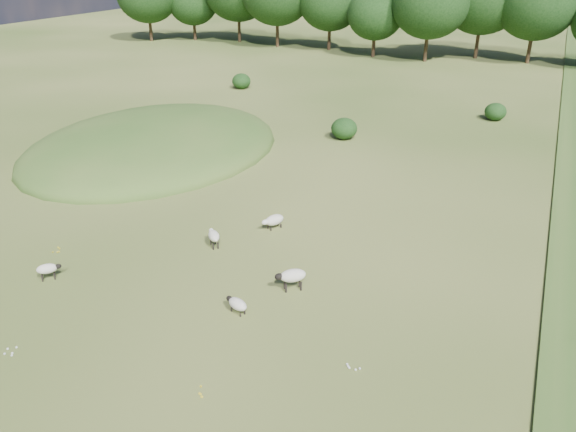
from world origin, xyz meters
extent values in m
plane|color=#2C4816|center=(0.00, 20.00, 0.00)|extent=(160.00, 160.00, 0.00)
ellipsoid|color=#33561E|center=(-12.00, 12.00, 0.00)|extent=(16.00, 20.00, 4.00)
cylinder|color=black|center=(-42.96, 52.57, 1.89)|extent=(0.44, 0.44, 3.77)
cylinder|color=black|center=(-37.62, 56.23, 1.56)|extent=(0.44, 0.44, 3.12)
ellipsoid|color=black|center=(-37.62, 56.23, 5.38)|extent=(7.28, 7.28, 6.55)
cylinder|color=black|center=(-30.54, 57.35, 2.11)|extent=(0.44, 0.44, 4.21)
cylinder|color=black|center=(-23.43, 55.54, 2.09)|extent=(0.44, 0.44, 4.18)
cylinder|color=black|center=(-15.94, 56.24, 1.80)|extent=(0.44, 0.44, 3.61)
ellipsoid|color=black|center=(-15.94, 56.24, 6.21)|extent=(8.41, 8.41, 7.57)
cylinder|color=black|center=(-8.82, 53.43, 1.51)|extent=(0.44, 0.44, 3.02)
ellipsoid|color=black|center=(-8.82, 53.43, 5.20)|extent=(7.04, 7.04, 6.34)
cylinder|color=black|center=(-2.08, 52.98, 1.95)|extent=(0.44, 0.44, 3.90)
ellipsoid|color=black|center=(-2.08, 52.98, 6.71)|extent=(9.09, 9.09, 8.18)
cylinder|color=black|center=(3.25, 57.90, 2.11)|extent=(0.44, 0.44, 4.22)
cylinder|color=black|center=(9.45, 56.94, 1.97)|extent=(0.44, 0.44, 3.94)
ellipsoid|color=black|center=(9.45, 56.94, 6.79)|extent=(9.20, 9.20, 8.28)
ellipsoid|color=black|center=(-0.66, 19.52, 0.77)|extent=(1.89, 1.89, 1.55)
ellipsoid|color=black|center=(8.77, 29.29, 0.70)|extent=(1.71, 1.71, 1.40)
ellipsoid|color=black|center=(-15.35, 30.58, 0.75)|extent=(1.82, 1.82, 1.49)
ellipsoid|color=beige|center=(1.10, 4.33, 0.46)|extent=(0.98, 1.17, 0.53)
ellipsoid|color=silver|center=(0.83, 3.84, 0.50)|extent=(0.38, 0.42, 0.27)
cylinder|color=black|center=(1.07, 4.01, 0.10)|extent=(0.08, 0.08, 0.19)
cylinder|color=black|center=(0.84, 4.13, 0.10)|extent=(0.08, 0.08, 0.19)
cylinder|color=black|center=(1.36, 4.53, 0.10)|extent=(0.08, 0.08, 0.19)
cylinder|color=black|center=(1.14, 4.66, 0.10)|extent=(0.08, 0.08, 0.19)
ellipsoid|color=beige|center=(4.23, -0.35, 0.67)|extent=(1.19, 1.12, 0.55)
ellipsoid|color=black|center=(3.77, -0.72, 0.70)|extent=(0.44, 0.42, 0.28)
cylinder|color=black|center=(4.07, -0.65, 0.20)|extent=(0.08, 0.08, 0.39)
cylinder|color=black|center=(3.90, -0.45, 0.20)|extent=(0.08, 0.08, 0.39)
cylinder|color=black|center=(4.56, -0.26, 0.20)|extent=(0.08, 0.08, 0.39)
cylinder|color=black|center=(4.39, -0.05, 0.20)|extent=(0.08, 0.08, 0.39)
ellipsoid|color=beige|center=(2.99, -2.71, 0.39)|extent=(0.98, 0.72, 0.45)
ellipsoid|color=black|center=(2.53, -2.56, 0.42)|extent=(0.34, 0.29, 0.23)
cylinder|color=black|center=(2.71, -2.73, 0.08)|extent=(0.06, 0.06, 0.16)
cylinder|color=black|center=(2.78, -2.52, 0.08)|extent=(0.06, 0.06, 0.16)
cylinder|color=black|center=(3.19, -2.90, 0.08)|extent=(0.06, 0.06, 0.16)
cylinder|color=black|center=(3.26, -2.69, 0.08)|extent=(0.06, 0.06, 0.16)
ellipsoid|color=beige|center=(-5.45, -3.96, 0.51)|extent=(0.90, 0.90, 0.42)
ellipsoid|color=black|center=(-5.13, -3.64, 0.54)|extent=(0.33, 0.33, 0.21)
cylinder|color=black|center=(-5.35, -3.71, 0.15)|extent=(0.06, 0.06, 0.30)
cylinder|color=black|center=(-5.21, -3.86, 0.15)|extent=(0.06, 0.06, 0.30)
cylinder|color=black|center=(-5.70, -4.05, 0.15)|extent=(0.06, 0.06, 0.30)
cylinder|color=black|center=(-5.55, -4.20, 0.15)|extent=(0.06, 0.06, 0.30)
ellipsoid|color=beige|center=(-0.61, 1.44, 0.56)|extent=(0.98, 0.98, 0.47)
ellipsoid|color=silver|center=(-0.96, 1.78, 0.60)|extent=(0.37, 0.37, 0.23)
cylinder|color=black|center=(-0.88, 1.54, 0.17)|extent=(0.07, 0.07, 0.33)
cylinder|color=black|center=(-0.72, 1.70, 0.17)|extent=(0.07, 0.07, 0.33)
cylinder|color=black|center=(-0.51, 1.17, 0.17)|extent=(0.07, 0.07, 0.33)
cylinder|color=black|center=(-0.34, 1.33, 0.17)|extent=(0.07, 0.07, 0.33)
camera|label=1|loc=(12.18, -18.06, 12.64)|focal=35.00mm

